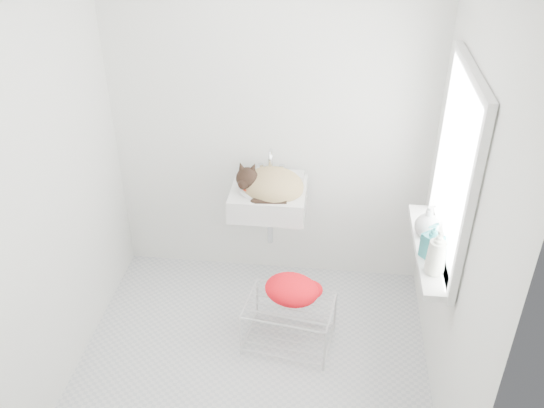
# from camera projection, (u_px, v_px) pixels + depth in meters

# --- Properties ---
(floor) EXTENTS (2.20, 2.00, 0.02)m
(floor) POSITION_uv_depth(u_px,v_px,m) (253.00, 362.00, 3.71)
(floor) COLOR silver
(floor) RESTS_ON ground
(back_wall) EXTENTS (2.20, 0.02, 2.50)m
(back_wall) POSITION_uv_depth(u_px,v_px,m) (270.00, 117.00, 3.89)
(back_wall) COLOR white
(back_wall) RESTS_ON ground
(right_wall) EXTENTS (0.02, 2.00, 2.50)m
(right_wall) POSITION_uv_depth(u_px,v_px,m) (464.00, 206.00, 2.94)
(right_wall) COLOR white
(right_wall) RESTS_ON ground
(left_wall) EXTENTS (0.02, 2.00, 2.50)m
(left_wall) POSITION_uv_depth(u_px,v_px,m) (47.00, 182.00, 3.15)
(left_wall) COLOR white
(left_wall) RESTS_ON ground
(window_glass) EXTENTS (0.01, 0.80, 1.00)m
(window_glass) POSITION_uv_depth(u_px,v_px,m) (458.00, 170.00, 3.06)
(window_glass) COLOR white
(window_glass) RESTS_ON right_wall
(window_frame) EXTENTS (0.04, 0.90, 1.10)m
(window_frame) POSITION_uv_depth(u_px,v_px,m) (455.00, 169.00, 3.06)
(window_frame) COLOR white
(window_frame) RESTS_ON right_wall
(windowsill) EXTENTS (0.16, 0.88, 0.04)m
(windowsill) POSITION_uv_depth(u_px,v_px,m) (429.00, 249.00, 3.34)
(windowsill) COLOR white
(windowsill) RESTS_ON right_wall
(sink) EXTENTS (0.50, 0.43, 0.20)m
(sink) POSITION_uv_depth(u_px,v_px,m) (269.00, 188.00, 3.88)
(sink) COLOR white
(sink) RESTS_ON back_wall
(faucet) EXTENTS (0.18, 0.13, 0.18)m
(faucet) POSITION_uv_depth(u_px,v_px,m) (272.00, 157.00, 3.96)
(faucet) COLOR silver
(faucet) RESTS_ON sink
(cat) EXTENTS (0.46, 0.40, 0.27)m
(cat) POSITION_uv_depth(u_px,v_px,m) (270.00, 185.00, 3.84)
(cat) COLOR tan
(cat) RESTS_ON sink
(wire_rack) EXTENTS (0.59, 0.46, 0.32)m
(wire_rack) POSITION_uv_depth(u_px,v_px,m) (289.00, 324.00, 3.78)
(wire_rack) COLOR #BCBCBC
(wire_rack) RESTS_ON floor
(towel) EXTENTS (0.41, 0.35, 0.15)m
(towel) POSITION_uv_depth(u_px,v_px,m) (292.00, 295.00, 3.72)
(towel) COLOR red
(towel) RESTS_ON wire_rack
(bottle_a) EXTENTS (0.10, 0.10, 0.23)m
(bottle_a) POSITION_uv_depth(u_px,v_px,m) (433.00, 272.00, 3.13)
(bottle_a) COLOR white
(bottle_a) RESTS_ON windowsill
(bottle_b) EXTENTS (0.14, 0.14, 0.22)m
(bottle_b) POSITION_uv_depth(u_px,v_px,m) (430.00, 256.00, 3.25)
(bottle_b) COLOR teal
(bottle_b) RESTS_ON windowsill
(bottle_c) EXTENTS (0.20, 0.20, 0.19)m
(bottle_c) POSITION_uv_depth(u_px,v_px,m) (426.00, 235.00, 3.42)
(bottle_c) COLOR silver
(bottle_c) RESTS_ON windowsill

